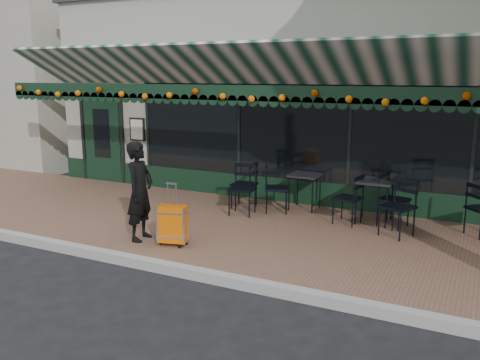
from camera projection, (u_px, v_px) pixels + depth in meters
The scene contains 15 objects.
ground at pixel (178, 272), 7.29m from camera, with size 80.00×80.00×0.00m, color black.
sidewalk at pixel (240, 230), 9.03m from camera, with size 18.00×4.00×0.15m, color brown.
curb at pixel (175, 269), 7.20m from camera, with size 18.00×0.16×0.15m, color #9E9E99.
restaurant_building at pixel (336, 94), 13.69m from camera, with size 12.00×9.60×4.50m.
neighbor_building_left at pixel (7, 84), 19.48m from camera, with size 12.00×8.00×4.80m, color #9C9589.
woman at pixel (140, 191), 8.12m from camera, with size 0.58×0.38×1.60m, color black.
suitcase at pixel (173, 225), 7.94m from camera, with size 0.48×0.35×0.99m.
cafe_table_a at pixel (375, 184), 9.07m from camera, with size 0.64×0.64×0.79m.
cafe_table_b at pixel (305, 178), 10.00m from camera, with size 0.58×0.58×0.71m.
chair_a_left at pixel (348, 199), 9.06m from camera, with size 0.46×0.46×0.92m, color black, non-canonical shape.
chair_a_right at pixel (394, 200), 8.87m from camera, with size 0.48×0.48×0.96m, color black, non-canonical shape.
chair_a_front at pixel (397, 208), 8.35m from camera, with size 0.49×0.49×0.98m, color black, non-canonical shape.
chair_b_left at pixel (244, 185), 10.15m from camera, with size 0.47×0.47×0.94m, color black, non-canonical shape.
chair_b_right at pixel (277, 189), 9.83m from camera, with size 0.47×0.47×0.93m, color black, non-canonical shape.
chair_b_front at pixel (242, 189), 9.67m from camera, with size 0.49×0.49×0.97m, color black, non-canonical shape.
Camera 1 is at (3.86, -5.74, 2.80)m, focal length 38.00 mm.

